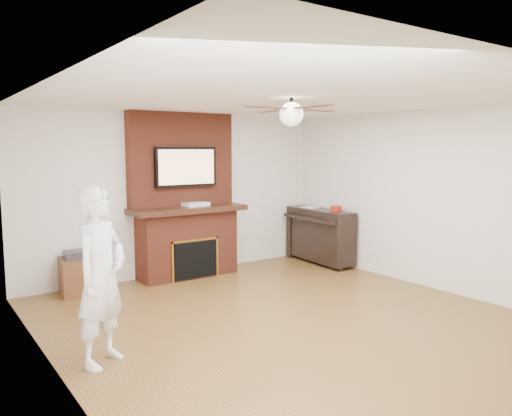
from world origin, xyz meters
TOP-DOWN VIEW (x-y plane):
  - room_shell at (0.00, 0.00)m, footprint 5.36×5.86m
  - fireplace at (0.00, 2.55)m, footprint 1.78×0.64m
  - tv at (0.00, 2.50)m, footprint 1.00×0.08m
  - ceiling_fan at (-0.00, 0.00)m, footprint 1.21×1.21m
  - person at (-2.10, 0.10)m, footprint 0.71×0.67m
  - side_table at (-1.62, 2.48)m, footprint 0.56×0.56m
  - piano at (2.27, 2.00)m, footprint 0.63×1.44m
  - cable_box at (0.13, 2.45)m, footprint 0.41×0.26m
  - candle_orange at (-0.16, 2.34)m, footprint 0.07×0.07m
  - candle_green at (0.03, 2.32)m, footprint 0.07×0.07m
  - candle_cream at (0.19, 2.35)m, footprint 0.08×0.08m
  - candle_blue at (0.11, 2.36)m, footprint 0.06×0.06m
  - candle_cream_extra at (-0.24, 2.35)m, footprint 0.08×0.08m

SIDE VIEW (x-z plane):
  - candle_blue at x=0.11m, z-range 0.00..0.09m
  - candle_green at x=0.03m, z-range 0.00..0.10m
  - candle_cream at x=0.19m, z-range 0.00..0.10m
  - candle_cream_extra at x=-0.24m, z-range 0.00..0.10m
  - candle_orange at x=-0.16m, z-range 0.00..0.11m
  - side_table at x=-1.62m, z-range -0.02..0.56m
  - piano at x=2.27m, z-range -0.01..1.00m
  - person at x=-2.10m, z-range 0.00..1.62m
  - fireplace at x=0.00m, z-range -0.25..2.25m
  - cable_box at x=0.13m, z-range 1.08..1.14m
  - room_shell at x=0.00m, z-range -0.18..2.68m
  - tv at x=0.00m, z-range 1.38..1.98m
  - ceiling_fan at x=0.00m, z-range 2.18..2.49m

